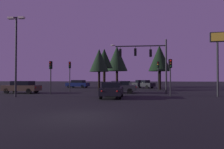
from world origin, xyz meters
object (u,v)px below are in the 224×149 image
(traffic_light_far_side, at_px, (158,70))
(car_crossing_right, at_px, (120,87))
(car_nearside_lane, at_px, (112,89))
(parking_lot_lamp_post, at_px, (16,46))
(traffic_signal_mast_arm, at_px, (148,57))
(store_sign_illuminated, at_px, (217,49))
(tree_center_horizon, at_px, (99,60))
(traffic_light_median, at_px, (51,71))
(traffic_light_corner_right, at_px, (170,70))
(tree_left_far, at_px, (159,58))
(traffic_light_corner_left, at_px, (70,70))
(tree_right_cluster, at_px, (104,59))
(tree_behind_sign, at_px, (117,59))
(car_far_lane, at_px, (143,84))
(car_crossing_left, at_px, (22,87))
(car_parked_lot, at_px, (78,84))

(traffic_light_far_side, distance_m, car_crossing_right, 7.26)
(car_nearside_lane, bearing_deg, parking_lot_lamp_post, -178.38)
(traffic_signal_mast_arm, height_order, car_nearside_lane, traffic_signal_mast_arm)
(traffic_light_far_side, height_order, store_sign_illuminated, store_sign_illuminated)
(traffic_signal_mast_arm, height_order, tree_center_horizon, traffic_signal_mast_arm)
(traffic_signal_mast_arm, distance_m, traffic_light_median, 11.51)
(traffic_light_corner_right, height_order, traffic_light_median, traffic_light_median)
(tree_left_far, bearing_deg, traffic_light_far_side, -100.24)
(traffic_light_corner_left, distance_m, tree_right_cluster, 10.72)
(traffic_light_corner_left, height_order, tree_behind_sign, tree_behind_sign)
(car_far_lane, relative_size, tree_right_cluster, 0.60)
(tree_behind_sign, bearing_deg, tree_center_horizon, -98.47)
(car_nearside_lane, bearing_deg, traffic_signal_mast_arm, 55.33)
(tree_right_cluster, bearing_deg, car_far_lane, 12.25)
(car_crossing_left, distance_m, tree_center_horizon, 11.30)
(tree_behind_sign, xyz_separation_m, tree_center_horizon, (-1.74, -11.67, -1.44))
(traffic_light_corner_right, bearing_deg, traffic_light_corner_left, 155.70)
(parking_lot_lamp_post, distance_m, store_sign_illuminated, 20.29)
(traffic_light_median, distance_m, car_parked_lot, 15.57)
(tree_center_horizon, bearing_deg, car_nearside_lane, -73.61)
(traffic_light_corner_right, bearing_deg, tree_left_far, 87.65)
(traffic_light_corner_right, height_order, car_crossing_right, traffic_light_corner_right)
(traffic_light_corner_right, relative_size, car_crossing_right, 0.90)
(traffic_light_median, xyz_separation_m, car_crossing_left, (-4.35, 1.46, -1.93))
(store_sign_illuminated, bearing_deg, car_far_lane, 111.61)
(car_crossing_left, bearing_deg, tree_left_far, 28.62)
(tree_right_cluster, bearing_deg, tree_left_far, -18.94)
(traffic_light_corner_left, relative_size, car_parked_lot, 0.90)
(tree_behind_sign, bearing_deg, traffic_signal_mast_arm, -73.24)
(car_crossing_right, bearing_deg, tree_behind_sign, 96.15)
(car_far_lane, bearing_deg, traffic_signal_mast_arm, -90.62)
(traffic_light_corner_left, height_order, tree_center_horizon, tree_center_horizon)
(car_crossing_right, distance_m, store_sign_illuminated, 11.56)
(traffic_light_corner_left, bearing_deg, car_crossing_right, -13.75)
(car_nearside_lane, xyz_separation_m, tree_left_far, (6.30, 14.35, 4.35))
(car_crossing_left, xyz_separation_m, parking_lot_lamp_post, (2.20, -4.76, 4.26))
(car_crossing_right, distance_m, car_far_lane, 13.64)
(tree_behind_sign, relative_size, tree_left_far, 1.18)
(traffic_light_far_side, xyz_separation_m, store_sign_illuminated, (4.93, -8.10, 1.78))
(traffic_light_median, relative_size, car_nearside_lane, 0.91)
(traffic_light_corner_right, distance_m, traffic_light_far_side, 8.39)
(traffic_signal_mast_arm, xyz_separation_m, traffic_light_median, (-11.14, -2.33, -1.74))
(car_crossing_left, height_order, car_parked_lot, same)
(tree_behind_sign, bearing_deg, traffic_light_median, -107.20)
(traffic_light_corner_right, relative_size, car_nearside_lane, 0.91)
(tree_right_cluster, bearing_deg, traffic_light_median, -105.31)
(tree_left_far, bearing_deg, store_sign_illuminated, -70.44)
(parking_lot_lamp_post, bearing_deg, traffic_light_far_side, 35.43)
(car_nearside_lane, relative_size, tree_center_horizon, 0.66)
(traffic_light_corner_left, bearing_deg, car_nearside_lane, -49.13)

